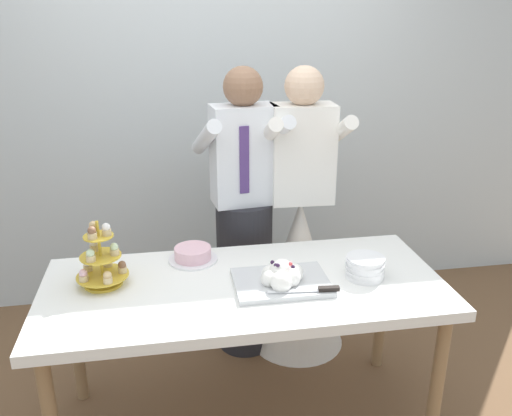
{
  "coord_description": "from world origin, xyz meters",
  "views": [
    {
      "loc": [
        -0.31,
        -2.11,
        1.93
      ],
      "look_at": [
        0.08,
        0.15,
        1.07
      ],
      "focal_mm": 37.53,
      "sensor_mm": 36.0,
      "label": 1
    }
  ],
  "objects_px": {
    "round_cake": "(193,254)",
    "person_bride": "(299,255)",
    "cupcake_stand": "(101,261)",
    "person_groom": "(244,231)",
    "dessert_table": "(244,297)",
    "plate_stack": "(365,267)",
    "main_cake_tray": "(282,277)"
  },
  "relations": [
    {
      "from": "round_cake",
      "to": "person_bride",
      "type": "bearing_deg",
      "value": 29.68
    },
    {
      "from": "cupcake_stand",
      "to": "person_groom",
      "type": "distance_m",
      "value": 0.93
    },
    {
      "from": "person_groom",
      "to": "round_cake",
      "type": "bearing_deg",
      "value": -128.78
    },
    {
      "from": "dessert_table",
      "to": "plate_stack",
      "type": "xyz_separation_m",
      "value": [
        0.55,
        -0.04,
        0.12
      ]
    },
    {
      "from": "dessert_table",
      "to": "person_groom",
      "type": "relative_size",
      "value": 1.08
    },
    {
      "from": "cupcake_stand",
      "to": "person_bride",
      "type": "bearing_deg",
      "value": 27.21
    },
    {
      "from": "round_cake",
      "to": "person_bride",
      "type": "relative_size",
      "value": 0.14
    },
    {
      "from": "cupcake_stand",
      "to": "person_bride",
      "type": "distance_m",
      "value": 1.21
    },
    {
      "from": "plate_stack",
      "to": "main_cake_tray",
      "type": "bearing_deg",
      "value": -178.01
    },
    {
      "from": "person_bride",
      "to": "main_cake_tray",
      "type": "bearing_deg",
      "value": -110.54
    },
    {
      "from": "main_cake_tray",
      "to": "person_groom",
      "type": "height_order",
      "value": "person_groom"
    },
    {
      "from": "cupcake_stand",
      "to": "main_cake_tray",
      "type": "distance_m",
      "value": 0.8
    },
    {
      "from": "plate_stack",
      "to": "person_groom",
      "type": "height_order",
      "value": "person_groom"
    },
    {
      "from": "dessert_table",
      "to": "cupcake_stand",
      "type": "distance_m",
      "value": 0.66
    },
    {
      "from": "dessert_table",
      "to": "plate_stack",
      "type": "height_order",
      "value": "plate_stack"
    },
    {
      "from": "dessert_table",
      "to": "person_bride",
      "type": "relative_size",
      "value": 1.08
    },
    {
      "from": "person_groom",
      "to": "person_bride",
      "type": "relative_size",
      "value": 1.0
    },
    {
      "from": "dessert_table",
      "to": "person_bride",
      "type": "height_order",
      "value": "person_bride"
    },
    {
      "from": "person_groom",
      "to": "person_bride",
      "type": "bearing_deg",
      "value": -5.14
    },
    {
      "from": "cupcake_stand",
      "to": "plate_stack",
      "type": "height_order",
      "value": "cupcake_stand"
    },
    {
      "from": "person_bride",
      "to": "plate_stack",
      "type": "bearing_deg",
      "value": -78.72
    },
    {
      "from": "main_cake_tray",
      "to": "plate_stack",
      "type": "distance_m",
      "value": 0.39
    },
    {
      "from": "dessert_table",
      "to": "round_cake",
      "type": "distance_m",
      "value": 0.36
    },
    {
      "from": "main_cake_tray",
      "to": "person_groom",
      "type": "distance_m",
      "value": 0.72
    },
    {
      "from": "plate_stack",
      "to": "round_cake",
      "type": "height_order",
      "value": "plate_stack"
    },
    {
      "from": "main_cake_tray",
      "to": "plate_stack",
      "type": "xyz_separation_m",
      "value": [
        0.39,
        0.01,
        0.01
      ]
    },
    {
      "from": "dessert_table",
      "to": "main_cake_tray",
      "type": "relative_size",
      "value": 4.13
    },
    {
      "from": "dessert_table",
      "to": "round_cake",
      "type": "bearing_deg",
      "value": 127.8
    },
    {
      "from": "plate_stack",
      "to": "round_cake",
      "type": "distance_m",
      "value": 0.82
    },
    {
      "from": "main_cake_tray",
      "to": "person_bride",
      "type": "xyz_separation_m",
      "value": [
        0.26,
        0.68,
        -0.23
      ]
    },
    {
      "from": "round_cake",
      "to": "person_bride",
      "type": "xyz_separation_m",
      "value": [
        0.63,
        0.36,
        -0.22
      ]
    },
    {
      "from": "main_cake_tray",
      "to": "round_cake",
      "type": "relative_size",
      "value": 1.81
    }
  ]
}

